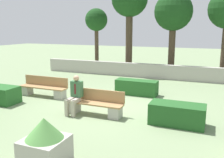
# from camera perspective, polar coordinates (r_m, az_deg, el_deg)

# --- Properties ---
(ground_plane) EXTENTS (60.00, 60.00, 0.00)m
(ground_plane) POSITION_cam_1_polar(r_m,az_deg,el_deg) (9.45, -1.29, -5.91)
(ground_plane) COLOR gray
(perimeter_wall) EXTENTS (13.30, 0.30, 0.82)m
(perimeter_wall) POSITION_cam_1_polar(r_m,az_deg,el_deg) (14.65, 7.89, 1.89)
(perimeter_wall) COLOR #ADA89E
(perimeter_wall) RESTS_ON ground_plane
(bench_front) EXTENTS (2.01, 0.48, 0.82)m
(bench_front) POSITION_cam_1_polar(r_m,az_deg,el_deg) (8.35, -4.07, -5.99)
(bench_front) COLOR #A37A4C
(bench_front) RESTS_ON ground_plane
(bench_left_side) EXTENTS (2.17, 0.48, 0.82)m
(bench_left_side) POSITION_cam_1_polar(r_m,az_deg,el_deg) (10.91, -15.37, -2.16)
(bench_left_side) COLOR #A37A4C
(bench_left_side) RESTS_ON ground_plane
(person_seated_man) EXTENTS (0.38, 0.64, 1.29)m
(person_seated_man) POSITION_cam_1_polar(r_m,az_deg,el_deg) (8.43, -8.45, -3.21)
(person_seated_man) COLOR #B2A893
(person_seated_man) RESTS_ON ground_plane
(hedge_block_near_left) EXTENTS (1.60, 0.75, 0.64)m
(hedge_block_near_left) POSITION_cam_1_polar(r_m,az_deg,el_deg) (7.74, 14.65, -7.80)
(hedge_block_near_left) COLOR #235623
(hedge_block_near_left) RESTS_ON ground_plane
(hedge_block_mid_left) EXTENTS (1.80, 0.62, 0.64)m
(hedge_block_mid_left) POSITION_cam_1_polar(r_m,az_deg,el_deg) (10.85, 5.63, -1.91)
(hedge_block_mid_left) COLOR #235623
(hedge_block_mid_left) RESTS_ON ground_plane
(planter_corner_right) EXTENTS (0.85, 0.85, 1.03)m
(planter_corner_right) POSITION_cam_1_polar(r_m,az_deg,el_deg) (5.53, -15.09, -13.77)
(planter_corner_right) COLOR #ADA89E
(planter_corner_right) RESTS_ON ground_plane
(tree_leftmost) EXTENTS (1.51, 1.51, 4.15)m
(tree_leftmost) POSITION_cam_1_polar(r_m,az_deg,el_deg) (17.28, -3.59, 13.01)
(tree_leftmost) COLOR #473828
(tree_leftmost) RESTS_ON ground_plane
(tree_center_left) EXTENTS (2.28, 2.28, 5.80)m
(tree_center_left) POSITION_cam_1_polar(r_m,az_deg,el_deg) (16.31, 4.03, 17.37)
(tree_center_left) COLOR #473828
(tree_center_left) RESTS_ON ground_plane
(tree_center_right) EXTENTS (2.25, 2.25, 4.92)m
(tree_center_right) POSITION_cam_1_polar(r_m,az_deg,el_deg) (15.64, 13.85, 14.40)
(tree_center_right) COLOR #473828
(tree_center_right) RESTS_ON ground_plane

